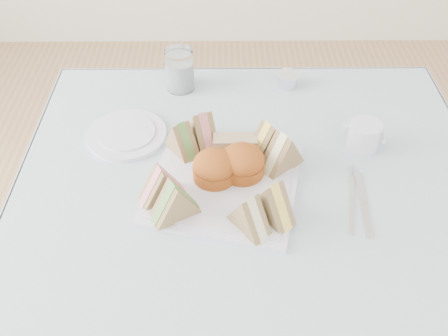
{
  "coord_description": "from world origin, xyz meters",
  "views": [
    {
      "loc": [
        -0.07,
        -0.69,
        1.5
      ],
      "look_at": [
        -0.06,
        0.05,
        0.8
      ],
      "focal_mm": 40.0,
      "sensor_mm": 36.0,
      "label": 1
    }
  ],
  "objects_px": {
    "table": "(248,302)",
    "serving_plate": "(224,183)",
    "creamer_jug": "(364,135)",
    "water_glass": "(180,70)"
  },
  "relations": [
    {
      "from": "serving_plate",
      "to": "creamer_jug",
      "type": "relative_size",
      "value": 4.2
    },
    {
      "from": "serving_plate",
      "to": "creamer_jug",
      "type": "distance_m",
      "value": 0.34
    },
    {
      "from": "creamer_jug",
      "to": "table",
      "type": "bearing_deg",
      "value": -135.74
    },
    {
      "from": "table",
      "to": "creamer_jug",
      "type": "height_order",
      "value": "creamer_jug"
    },
    {
      "from": "water_glass",
      "to": "creamer_jug",
      "type": "relative_size",
      "value": 1.51
    },
    {
      "from": "table",
      "to": "serving_plate",
      "type": "height_order",
      "value": "serving_plate"
    },
    {
      "from": "water_glass",
      "to": "creamer_jug",
      "type": "xyz_separation_m",
      "value": [
        0.43,
        -0.24,
        -0.02
      ]
    },
    {
      "from": "serving_plate",
      "to": "water_glass",
      "type": "xyz_separation_m",
      "value": [
        -0.11,
        0.37,
        0.05
      ]
    },
    {
      "from": "serving_plate",
      "to": "water_glass",
      "type": "relative_size",
      "value": 2.78
    },
    {
      "from": "table",
      "to": "water_glass",
      "type": "bearing_deg",
      "value": 112.48
    }
  ]
}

